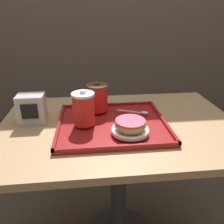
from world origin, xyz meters
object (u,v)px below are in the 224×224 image
Objects in this scene: coffee_cup_front at (84,108)px; coffee_cup_rear at (97,97)px; spoon at (140,112)px; napkin_dispenser at (32,109)px; donut_chocolate_glazed at (130,124)px.

coffee_cup_rear is at bearing 65.19° from coffee_cup_front.
coffee_cup_rear is 0.95× the size of spoon.
napkin_dispenser is (-0.22, 0.08, -0.03)m from coffee_cup_front.
spoon is (0.25, 0.07, -0.06)m from coffee_cup_front.
napkin_dispenser is at bearing -169.41° from coffee_cup_rear.
coffee_cup_rear reaches higher than donut_chocolate_glazed.
spoon is at bearing -17.21° from coffee_cup_rear.
napkin_dispenser is (-0.40, 0.17, 0.01)m from donut_chocolate_glazed.
donut_chocolate_glazed is 0.18m from spoon.
coffee_cup_front is 0.27m from spoon.
coffee_cup_front reaches higher than spoon.
spoon is 1.11× the size of napkin_dispenser.
spoon is (0.08, 0.16, -0.03)m from donut_chocolate_glazed.
spoon is at bearing 65.46° from donut_chocolate_glazed.
donut_chocolate_glazed is at bearing -62.76° from coffee_cup_rear.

